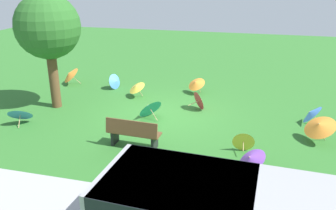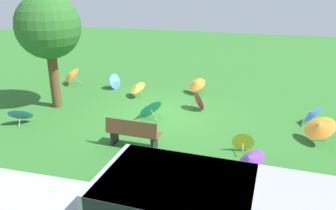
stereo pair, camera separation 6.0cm
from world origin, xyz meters
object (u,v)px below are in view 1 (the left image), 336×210
Objects in this scene: shade_tree at (48,28)px; parasol_orange_4 at (70,74)px; park_bench at (133,133)px; parasol_blue_2 at (20,113)px; parasol_orange_2 at (196,83)px; parasol_blue_0 at (116,81)px; parasol_yellow_1 at (136,87)px; parasol_red_1 at (200,100)px; parasol_blue_3 at (311,113)px; parasol_purple_0 at (251,159)px; parasol_teal_1 at (149,107)px; parasol_orange_3 at (319,126)px; parasol_yellow_4 at (243,141)px.

shade_tree reaches higher than parasol_orange_4.
park_bench reaches higher than parasol_blue_2.
parasol_blue_0 is at bearing 3.26° from parasol_orange_2.
shade_tree is at bearing 63.07° from parasol_blue_0.
parasol_yellow_1 is 2.86m from parasol_red_1.
parasol_blue_3 is (-9.31, -0.69, -2.63)m from shade_tree.
parasol_orange_4 is at bearing -34.29° from parasol_purple_0.
parasol_teal_1 is 1.42× the size of parasol_red_1.
shade_tree is 3.83× the size of parasol_teal_1.
parasol_blue_0 is 0.65× the size of parasol_orange_4.
shade_tree is at bearing 30.04° from parasol_orange_2.
parasol_blue_0 is at bearing -42.90° from parasol_purple_0.
parasol_purple_0 is (-2.49, 5.87, -0.10)m from parasol_orange_2.
parasol_orange_3 is (-6.72, 2.54, 0.10)m from parasol_yellow_1.
parasol_orange_2 is at bearing -178.39° from parasol_orange_4.
parasol_blue_2 is 0.89× the size of parasol_teal_1.
parasol_teal_1 reaches higher than parasol_orange_2.
parasol_purple_0 is 1.27× the size of parasol_red_1.
parasol_blue_0 is 3.61m from parasol_orange_2.
shade_tree is 6.26m from parasol_orange_2.
parasol_yellow_1 is 6.75m from parasol_blue_3.
shade_tree is 3.31× the size of parasol_orange_3.
parasol_orange_2 is 0.89× the size of parasol_teal_1.
shade_tree is 4.29× the size of parasol_blue_2.
parasol_blue_3 is (-7.96, 1.97, 0.05)m from parasol_blue_0.
parasol_teal_1 is 2.06m from parasol_red_1.
parasol_orange_2 is at bearing -138.07° from parasol_blue_2.
shade_tree is at bearing -31.32° from park_bench.
parasol_orange_3 is at bearing 175.43° from shade_tree.
parasol_orange_2 is (-0.90, -5.33, 0.02)m from park_bench.
parasol_blue_3 is at bearing -175.76° from shade_tree.
parasol_orange_4 reaches higher than parasol_teal_1.
parasol_blue_2 is (-0.66, 4.51, -0.11)m from parasol_orange_4.
parasol_orange_2 is 0.86× the size of parasol_orange_4.
shade_tree reaches higher than parasol_blue_0.
shade_tree is 3.21m from parasol_blue_2.
parasol_orange_3 is at bearing -173.68° from parasol_blue_2.
parasol_purple_0 is at bearing 134.99° from parasol_yellow_1.
parasol_purple_0 is at bearing 116.16° from parasol_red_1.
parasol_blue_2 is at bearing 27.21° from parasol_red_1.
parasol_yellow_4 is at bearing 142.21° from parasol_blue_0.
parasol_blue_0 is (-1.35, -2.66, -2.68)m from shade_tree.
shade_tree reaches higher than parasol_purple_0.
parasol_blue_3 is 4.14m from parasol_purple_0.
parasol_blue_0 is (2.70, -5.12, -0.12)m from park_bench.
shade_tree is at bearing 11.53° from parasol_red_1.
parasol_blue_3 is 3.91m from parasol_red_1.
parasol_orange_4 is 6.54m from parasol_red_1.
parasol_orange_4 is 1.15× the size of parasol_purple_0.
parasol_blue_0 is at bearing -13.89° from parasol_blue_3.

